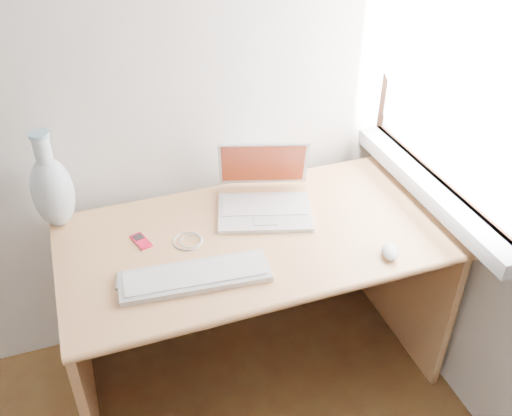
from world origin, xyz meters
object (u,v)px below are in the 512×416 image
object	(u,v)px
external_keyboard	(195,276)
vase	(52,190)
desk	(249,264)
laptop	(261,196)

from	to	relation	value
external_keyboard	vase	world-z (taller)	vase
desk	laptop	size ratio (longest dim) A/B	3.47
desk	vase	distance (m)	0.76
external_keyboard	laptop	bearing A→B (deg)	47.68
desk	external_keyboard	bearing A→B (deg)	-137.55
laptop	external_keyboard	world-z (taller)	laptop
desk	external_keyboard	size ratio (longest dim) A/B	2.79
laptop	external_keyboard	bearing A→B (deg)	-120.12
desk	laptop	xyz separation A→B (m)	(0.07, 0.07, 0.26)
external_keyboard	vase	bearing A→B (deg)	136.05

